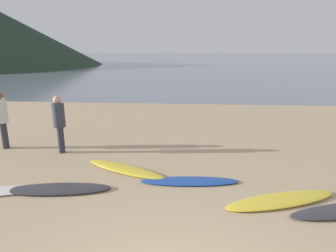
{
  "coord_description": "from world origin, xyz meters",
  "views": [
    {
      "loc": [
        0.17,
        -2.41,
        3.05
      ],
      "look_at": [
        -0.47,
        6.56,
        0.6
      ],
      "focal_mm": 31.95,
      "sensor_mm": 36.0,
      "label": 1
    }
  ],
  "objects_px": {
    "surfboard_5": "(190,181)",
    "person_0": "(1,115)",
    "surfboard_4": "(125,169)",
    "surfboard_3": "(58,189)",
    "person_2": "(59,120)",
    "surfboard_6": "(281,200)"
  },
  "relations": [
    {
      "from": "person_0",
      "to": "person_2",
      "type": "distance_m",
      "value": 1.88
    },
    {
      "from": "surfboard_6",
      "to": "surfboard_3",
      "type": "bearing_deg",
      "value": 158.22
    },
    {
      "from": "surfboard_4",
      "to": "surfboard_6",
      "type": "height_order",
      "value": "surfboard_4"
    },
    {
      "from": "surfboard_3",
      "to": "surfboard_5",
      "type": "height_order",
      "value": "surfboard_3"
    },
    {
      "from": "surfboard_3",
      "to": "surfboard_6",
      "type": "xyz_separation_m",
      "value": [
        4.67,
        -0.15,
        0.0
      ]
    },
    {
      "from": "surfboard_4",
      "to": "person_2",
      "type": "relative_size",
      "value": 1.38
    },
    {
      "from": "surfboard_4",
      "to": "person_0",
      "type": "distance_m",
      "value": 4.35
    },
    {
      "from": "surfboard_5",
      "to": "surfboard_6",
      "type": "bearing_deg",
      "value": -26.22
    },
    {
      "from": "surfboard_3",
      "to": "person_2",
      "type": "distance_m",
      "value": 2.66
    },
    {
      "from": "surfboard_5",
      "to": "surfboard_6",
      "type": "distance_m",
      "value": 1.98
    },
    {
      "from": "surfboard_5",
      "to": "person_0",
      "type": "height_order",
      "value": "person_0"
    },
    {
      "from": "surfboard_6",
      "to": "person_2",
      "type": "distance_m",
      "value": 6.16
    },
    {
      "from": "surfboard_4",
      "to": "surfboard_5",
      "type": "distance_m",
      "value": 1.7
    },
    {
      "from": "surfboard_4",
      "to": "surfboard_5",
      "type": "relative_size",
      "value": 1.03
    },
    {
      "from": "surfboard_5",
      "to": "person_2",
      "type": "xyz_separation_m",
      "value": [
        -3.74,
        1.71,
        0.96
      ]
    },
    {
      "from": "surfboard_3",
      "to": "person_2",
      "type": "relative_size",
      "value": 1.36
    },
    {
      "from": "person_2",
      "to": "person_0",
      "type": "bearing_deg",
      "value": 176.54
    },
    {
      "from": "surfboard_6",
      "to": "person_2",
      "type": "height_order",
      "value": "person_2"
    },
    {
      "from": "surfboard_4",
      "to": "person_0",
      "type": "xyz_separation_m",
      "value": [
        -3.99,
        1.42,
        0.98
      ]
    },
    {
      "from": "surfboard_5",
      "to": "person_0",
      "type": "distance_m",
      "value": 6.02
    },
    {
      "from": "surfboard_4",
      "to": "person_2",
      "type": "height_order",
      "value": "person_2"
    },
    {
      "from": "surfboard_3",
      "to": "surfboard_4",
      "type": "relative_size",
      "value": 0.99
    }
  ]
}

